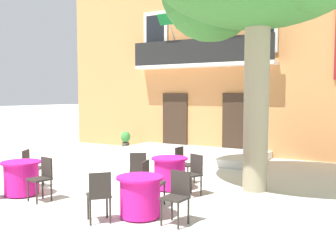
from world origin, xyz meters
TOP-DOWN VIEW (x-y plane):
  - ground_plane at (0.00, 0.00)m, footprint 120.00×120.00m
  - building_facade at (0.48, 6.99)m, footprint 13.00×5.09m
  - entrance_step_platform at (0.48, 3.68)m, footprint 5.28×2.64m
  - cafe_table_near_tree at (-0.37, -2.90)m, footprint 0.86×0.86m
  - cafe_chair_near_tree_0 at (-0.80, -2.28)m, footprint 0.54×0.54m
  - cafe_chair_near_tree_2 at (0.38, -2.97)m, footprint 0.47×0.47m
  - cafe_table_middle at (2.22, -0.77)m, footprint 0.86×0.86m
  - cafe_chair_middle_0 at (2.17, -0.02)m, footprint 0.41×0.41m
  - cafe_chair_middle_1 at (1.66, -1.27)m, footprint 0.56×0.56m
  - cafe_chair_middle_2 at (2.94, -0.99)m, footprint 0.52×0.52m
  - cafe_table_front at (2.81, -2.88)m, footprint 0.86×0.86m
  - cafe_chair_front_0 at (2.57, -2.17)m, footprint 0.48×0.48m
  - cafe_chair_front_1 at (2.37, -3.49)m, footprint 0.56×0.56m
  - cafe_chair_front_2 at (3.56, -2.84)m, footprint 0.42×0.42m
  - ground_planter_left at (-2.51, 3.92)m, footprint 0.39×0.39m

SIDE VIEW (x-z plane):
  - ground_plane at x=0.00m, z-range 0.00..0.00m
  - entrance_step_platform at x=0.48m, z-range 0.00..0.25m
  - cafe_table_near_tree at x=-0.37m, z-range 0.01..0.77m
  - cafe_table_middle at x=2.22m, z-range 0.01..0.77m
  - cafe_table_front at x=2.81m, z-range 0.01..0.77m
  - ground_planter_left at x=-2.51m, z-range 0.05..0.82m
  - cafe_chair_near_tree_0 at x=-0.80m, z-range 0.07..0.98m
  - cafe_chair_near_tree_2 at x=0.38m, z-range 0.07..0.98m
  - cafe_chair_middle_0 at x=2.17m, z-range 0.07..0.98m
  - cafe_chair_middle_1 at x=1.66m, z-range 0.07..0.98m
  - cafe_chair_middle_2 at x=2.94m, z-range 0.07..0.98m
  - cafe_chair_front_0 at x=2.57m, z-range 0.07..0.98m
  - cafe_chair_front_1 at x=2.37m, z-range 0.07..0.98m
  - cafe_chair_front_2 at x=3.56m, z-range 0.07..0.98m
  - building_facade at x=0.48m, z-range 0.00..7.50m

